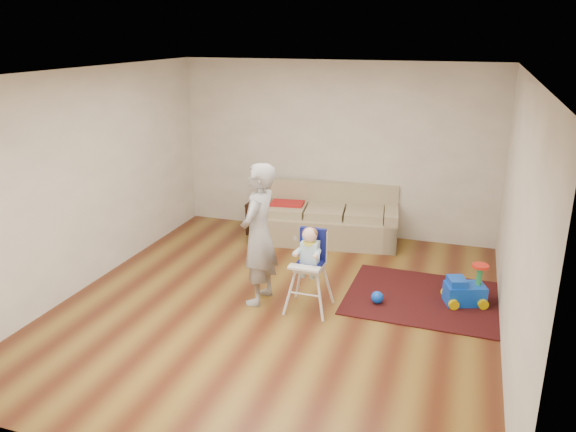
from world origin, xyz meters
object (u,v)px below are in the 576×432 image
(ride_on_toy, at_px, (466,284))
(high_chair, at_px, (309,270))
(side_table, at_px, (266,217))
(adult, at_px, (259,235))
(toy_ball, at_px, (377,297))
(sofa, at_px, (325,214))

(ride_on_toy, relative_size, high_chair, 0.49)
(side_table, relative_size, adult, 0.30)
(ride_on_toy, xyz_separation_m, high_chair, (-1.73, -0.69, 0.23))
(high_chair, distance_m, adult, 0.72)
(side_table, xyz_separation_m, toy_ball, (2.15, -1.96, -0.16))
(sofa, bearing_deg, ride_on_toy, -44.09)
(side_table, relative_size, ride_on_toy, 1.02)
(ride_on_toy, distance_m, adult, 2.52)
(side_table, bearing_deg, toy_ball, -42.31)
(toy_ball, bearing_deg, ride_on_toy, 18.50)
(ride_on_toy, distance_m, high_chair, 1.88)
(side_table, height_order, ride_on_toy, ride_on_toy)
(toy_ball, distance_m, high_chair, 0.92)
(sofa, bearing_deg, side_table, 168.25)
(sofa, bearing_deg, adult, -103.59)
(toy_ball, relative_size, high_chair, 0.15)
(toy_ball, bearing_deg, high_chair, -153.95)
(side_table, bearing_deg, adult, -71.23)
(sofa, xyz_separation_m, side_table, (-1.01, 0.07, -0.17))
(toy_ball, xyz_separation_m, high_chair, (-0.74, -0.36, 0.40))
(sofa, xyz_separation_m, high_chair, (0.40, -2.25, 0.07))
(sofa, relative_size, ride_on_toy, 4.60)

